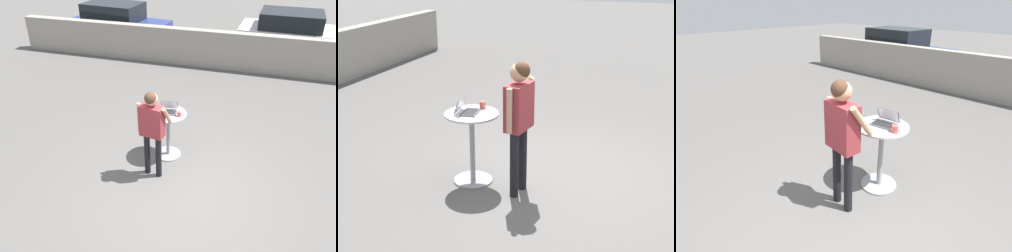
# 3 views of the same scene
# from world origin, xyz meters

# --- Properties ---
(ground_plane) EXTENTS (50.00, 50.00, 0.00)m
(ground_plane) POSITION_xyz_m (0.00, 0.00, 0.00)
(ground_plane) COLOR #5B5956
(cafe_table) EXTENTS (0.72, 0.72, 0.98)m
(cafe_table) POSITION_xyz_m (-0.54, 1.04, 0.60)
(cafe_table) COLOR gray
(cafe_table) RESTS_ON ground_plane
(laptop) EXTENTS (0.36, 0.32, 0.20)m
(laptop) POSITION_xyz_m (-0.55, 1.10, 1.03)
(laptop) COLOR #515156
(laptop) RESTS_ON cafe_table
(coffee_mug) EXTENTS (0.12, 0.08, 0.10)m
(coffee_mug) POSITION_xyz_m (-0.31, 0.98, 1.03)
(coffee_mug) COLOR #C14C42
(coffee_mug) RESTS_ON cafe_table
(standing_person) EXTENTS (0.60, 0.35, 1.74)m
(standing_person) POSITION_xyz_m (-0.63, 0.35, 1.12)
(standing_person) COLOR black
(standing_person) RESTS_ON ground_plane
(parked_car_further_down) EXTENTS (4.03, 2.07, 1.58)m
(parked_car_further_down) POSITION_xyz_m (-4.63, 7.59, 0.80)
(parked_car_further_down) COLOR navy
(parked_car_further_down) RESTS_ON ground_plane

